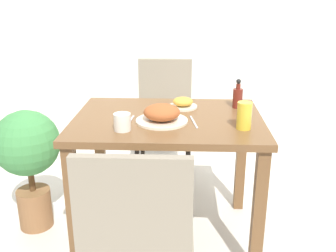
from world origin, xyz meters
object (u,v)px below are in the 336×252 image
side_plate (183,103)px  drink_cup (122,122)px  food_plate (162,114)px  sauce_bottle (238,97)px  chair_near (138,240)px  juice_glass (244,116)px  potted_plant_left (28,153)px  chair_far (164,114)px

side_plate → drink_cup: 0.49m
food_plate → sauce_bottle: size_ratio=1.60×
chair_near → juice_glass: chair_near is taller
food_plate → juice_glass: size_ratio=2.00×
side_plate → juice_glass: bearing=-48.9°
potted_plant_left → sauce_bottle: bearing=6.7°
food_plate → drink_cup: food_plate is taller
juice_glass → food_plate: bearing=168.0°
sauce_bottle → potted_plant_left: bearing=-173.3°
food_plate → side_plate: food_plate is taller
side_plate → chair_near: bearing=-99.3°
potted_plant_left → chair_near: bearing=-48.4°
juice_glass → sauce_bottle: size_ratio=0.80×
drink_cup → chair_far: bearing=81.0°
chair_near → sauce_bottle: bearing=-115.9°
chair_near → side_plate: chair_near is taller
juice_glass → side_plate: bearing=131.1°
chair_far → juice_glass: chair_far is taller
chair_near → chair_far: same height
chair_far → juice_glass: bearing=-64.5°
chair_near → chair_far: 1.55m
chair_far → drink_cup: (-0.15, -0.98, 0.27)m
side_plate → drink_cup: bearing=-126.5°
chair_far → chair_near: bearing=-90.7°
juice_glass → potted_plant_left: size_ratio=0.18×
drink_cup → sauce_bottle: bearing=34.1°
chair_near → potted_plant_left: 1.12m
sauce_bottle → drink_cup: bearing=-145.9°
drink_cup → juice_glass: 0.60m
chair_near → drink_cup: 0.64m
chair_near → food_plate: chair_near is taller
chair_far → potted_plant_left: size_ratio=1.21×
chair_far → potted_plant_left: bearing=-137.1°
chair_far → drink_cup: bearing=-99.0°
sauce_bottle → juice_glass: bearing=-92.1°
chair_far → food_plate: chair_far is taller
side_plate → sauce_bottle: 0.32m
side_plate → drink_cup: (-0.29, -0.40, 0.02)m
side_plate → juice_glass: size_ratio=1.23×
chair_near → chair_far: size_ratio=1.00×
sauce_bottle → chair_far: bearing=128.8°
chair_far → side_plate: bearing=-76.6°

